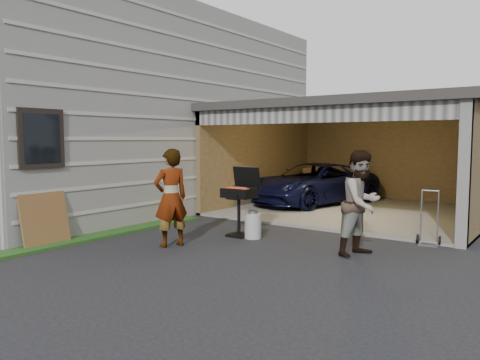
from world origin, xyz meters
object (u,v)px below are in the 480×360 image
(minivan, at_px, (313,186))
(propane_tank, at_px, (253,226))
(man, at_px, (362,203))
(woman, at_px, (171,198))
(bbq_grill, at_px, (240,195))
(hand_truck, at_px, (429,234))
(plywood_panel, at_px, (45,219))

(minivan, height_order, propane_tank, minivan)
(minivan, height_order, man, man)
(woman, xyz_separation_m, bbq_grill, (0.49, 1.49, -0.07))
(minivan, xyz_separation_m, woman, (0.33, -6.36, 0.30))
(woman, bearing_deg, hand_truck, 148.06)
(bbq_grill, distance_m, hand_truck, 3.70)
(man, distance_m, propane_tank, 2.36)
(man, xyz_separation_m, hand_truck, (0.74, 1.49, -0.70))
(woman, bearing_deg, minivan, -156.27)
(bbq_grill, bearing_deg, man, -1.12)
(plywood_panel, bearing_deg, man, 29.41)
(propane_tank, bearing_deg, bbq_grill, 175.56)
(bbq_grill, bearing_deg, minivan, 99.59)
(man, relative_size, propane_tank, 3.57)
(man, bearing_deg, woman, 131.51)
(woman, xyz_separation_m, hand_truck, (3.84, 2.93, -0.71))
(propane_tank, bearing_deg, woman, -119.60)
(propane_tank, bearing_deg, plywood_panel, -133.88)
(woman, relative_size, plywood_panel, 1.75)
(bbq_grill, relative_size, propane_tank, 2.80)
(minivan, distance_m, bbq_grill, 4.94)
(bbq_grill, height_order, propane_tank, bbq_grill)
(hand_truck, bearing_deg, woman, -152.13)
(minivan, relative_size, hand_truck, 4.15)
(bbq_grill, xyz_separation_m, propane_tank, (0.34, -0.03, -0.59))
(man, xyz_separation_m, plywood_panel, (-5.00, -2.82, -0.39))
(woman, bearing_deg, man, 135.71)
(plywood_panel, bearing_deg, woman, 35.90)
(man, relative_size, bbq_grill, 1.27)
(minivan, xyz_separation_m, hand_truck, (4.17, -3.43, -0.40))
(man, bearing_deg, plywood_panel, 135.95)
(woman, distance_m, man, 3.42)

